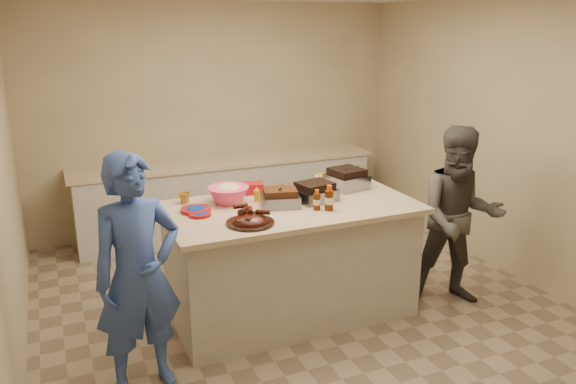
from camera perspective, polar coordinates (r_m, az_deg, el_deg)
name	(u,v)px	position (r m, az deg, el deg)	size (l,w,h in m)	color
room	(305,312)	(5.07, 1.77, -12.04)	(4.50, 5.00, 2.70)	tan
back_counter	(228,196)	(6.80, -6.13, -0.40)	(3.60, 0.64, 0.90)	beige
island	(290,312)	(5.06, 0.23, -12.10)	(2.10, 1.10, 0.99)	beige
rib_platter	(250,224)	(4.24, -3.85, -3.25)	(0.37, 0.37, 0.15)	#3A1108
pulled_pork_tray	(280,206)	(4.64, -0.80, -1.45)	(0.31, 0.24, 0.09)	#47230F
brisket_tray	(315,200)	(4.79, 2.72, -0.86)	(0.33, 0.28, 0.10)	black
roasting_pan	(346,188)	(5.17, 5.95, 0.40)	(0.32, 0.32, 0.13)	gray
coleslaw_bowl	(229,203)	(4.74, -6.04, -1.11)	(0.35, 0.35, 0.24)	#FA4271
sausage_plate	(290,194)	(4.97, 0.21, -0.20)	(0.28, 0.28, 0.05)	silver
mac_cheese_dish	(336,183)	(5.31, 4.86, 0.87)	(0.33, 0.24, 0.09)	#EEA208
bbq_bottle_a	(317,210)	(4.55, 2.94, -1.81)	(0.06, 0.06, 0.17)	#461C03
bbq_bottle_b	(329,210)	(4.55, 4.18, -1.85)	(0.07, 0.07, 0.21)	#461C03
mustard_bottle	(257,201)	(4.77, -3.17, -0.96)	(0.05, 0.05, 0.13)	orange
sauce_bowl	(284,197)	(4.87, -0.41, -0.53)	(0.13, 0.04, 0.13)	silver
plate_stack_large	(196,212)	(4.56, -9.35, -1.97)	(0.24, 0.24, 0.03)	maroon
plate_stack_small	(200,216)	(4.46, -8.95, -2.41)	(0.18, 0.18, 0.02)	maroon
plastic_cup	(185,203)	(4.79, -10.43, -1.13)	(0.10, 0.09, 0.10)	#986816
basket_stack	(253,193)	(5.00, -3.62, -0.12)	(0.19, 0.14, 0.09)	maroon
guest_blue	(147,384)	(4.30, -14.11, -18.42)	(0.61, 1.68, 0.40)	#3552A4
guest_gray	(451,300)	(5.47, 16.25, -10.49)	(0.78, 1.61, 0.61)	#4B4843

